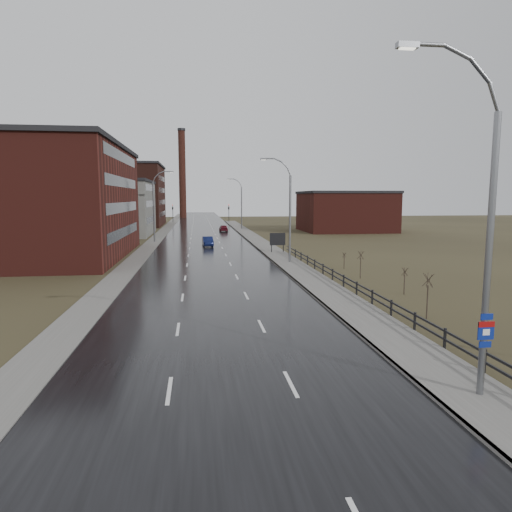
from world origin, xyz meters
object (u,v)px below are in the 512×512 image
object	(u,v)px
billboard	(278,240)
car_far	(224,228)
streetlight_main	(482,230)
car_near	(208,242)

from	to	relation	value
billboard	car_far	world-z (taller)	billboard
streetlight_main	car_near	bearing A→B (deg)	98.74
streetlight_main	car_far	bearing A→B (deg)	92.89
streetlight_main	car_far	distance (m)	81.98
billboard	car_far	xyz separation A→B (m)	(-4.76, 38.37, -1.05)
streetlight_main	car_near	distance (m)	53.78
streetlight_main	billboard	world-z (taller)	streetlight_main
streetlight_main	car_near	size ratio (longest dim) A/B	2.88
streetlight_main	car_near	world-z (taller)	streetlight_main
streetlight_main	car_far	world-z (taller)	streetlight_main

